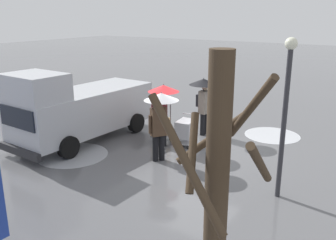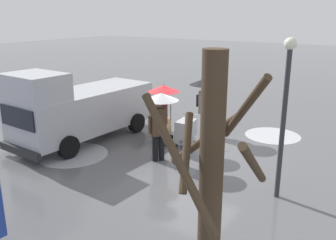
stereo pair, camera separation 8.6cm
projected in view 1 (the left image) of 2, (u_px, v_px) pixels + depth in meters
ground_plane at (196, 148)px, 12.34m from camera, size 90.00×90.00×0.00m
slush_patch_near_cluster at (73, 155)px, 11.75m from camera, size 2.22×2.22×0.01m
slush_patch_under_van at (272, 135)px, 13.62m from camera, size 2.01×2.01×0.01m
cargo_van_parked_right at (79, 108)px, 12.77m from camera, size 2.38×5.43×2.60m
shopping_cart_vendor at (186, 129)px, 12.45m from camera, size 0.66×0.89×1.02m
hand_dolly_boxes at (161, 127)px, 12.86m from camera, size 0.54×0.72×1.32m
pedestrian_pink_side at (162, 101)px, 12.09m from camera, size 1.04×1.04×2.15m
pedestrian_black_side at (160, 110)px, 10.89m from camera, size 1.04×1.04×2.15m
pedestrian_white_side at (204, 93)px, 13.26m from camera, size 1.04×1.04×2.15m
bare_tree_near at (215, 235)px, 3.79m from camera, size 1.09×1.12×4.07m
street_lamp at (286, 103)px, 8.46m from camera, size 0.28×0.28×3.86m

